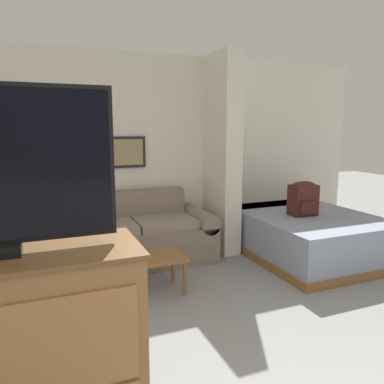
# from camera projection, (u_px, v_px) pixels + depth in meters

# --- Properties ---
(wall_back) EXTENTS (6.82, 0.16, 2.60)m
(wall_back) POSITION_uv_depth(u_px,v_px,m) (137.00, 155.00, 4.96)
(wall_back) COLOR silver
(wall_back) RESTS_ON ground_plane
(wall_partition_pillar) EXTENTS (0.24, 0.70, 2.60)m
(wall_partition_pillar) POSITION_uv_depth(u_px,v_px,m) (222.00, 154.00, 4.97)
(wall_partition_pillar) COLOR silver
(wall_partition_pillar) RESTS_ON ground_plane
(couch) EXTENTS (1.95, 0.84, 0.85)m
(couch) POSITION_uv_depth(u_px,v_px,m) (134.00, 237.00, 4.61)
(couch) COLOR gray
(couch) RESTS_ON ground_plane
(coffee_table) EXTENTS (0.56, 0.44, 0.38)m
(coffee_table) POSITION_uv_depth(u_px,v_px,m) (156.00, 261.00, 3.77)
(coffee_table) COLOR brown
(coffee_table) RESTS_ON ground_plane
(side_table) EXTENTS (0.46, 0.46, 0.55)m
(side_table) POSITION_uv_depth(u_px,v_px,m) (35.00, 238.00, 4.10)
(side_table) COLOR brown
(side_table) RESTS_ON ground_plane
(table_lamp) EXTENTS (0.33, 0.33, 0.43)m
(table_lamp) POSITION_uv_depth(u_px,v_px,m) (33.00, 203.00, 4.04)
(table_lamp) COLOR tan
(table_lamp) RESTS_ON side_table
(tv_dresser) EXTENTS (1.27, 0.49, 1.11)m
(tv_dresser) POSITION_uv_depth(u_px,v_px,m) (3.00, 373.00, 1.69)
(tv_dresser) COLOR brown
(tv_dresser) RESTS_ON ground_plane
(bed) EXTENTS (1.53, 1.92, 0.55)m
(bed) POSITION_uv_depth(u_px,v_px,m) (305.00, 234.00, 4.89)
(bed) COLOR brown
(bed) RESTS_ON ground_plane
(backpack) EXTENTS (0.34, 0.24, 0.43)m
(backpack) POSITION_uv_depth(u_px,v_px,m) (303.00, 198.00, 4.73)
(backpack) COLOR #471E19
(backpack) RESTS_ON bed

